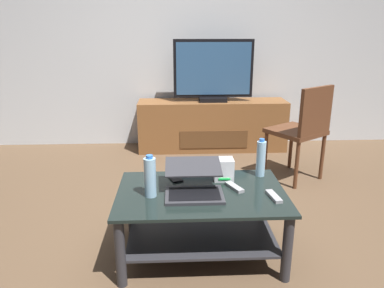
% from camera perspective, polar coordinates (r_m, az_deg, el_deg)
% --- Properties ---
extents(ground_plane, '(7.68, 7.68, 0.00)m').
position_cam_1_polar(ground_plane, '(2.73, -0.22, -13.69)').
color(ground_plane, brown).
extents(back_wall, '(6.40, 0.12, 2.80)m').
position_cam_1_polar(back_wall, '(4.57, -1.53, 17.48)').
color(back_wall, silver).
rests_on(back_wall, ground).
extents(coffee_table, '(1.05, 0.68, 0.44)m').
position_cam_1_polar(coffee_table, '(2.38, 1.41, -10.41)').
color(coffee_table, black).
rests_on(coffee_table, ground).
extents(media_cabinet, '(1.74, 0.41, 0.59)m').
position_cam_1_polar(media_cabinet, '(4.42, 3.14, 2.92)').
color(media_cabinet, brown).
rests_on(media_cabinet, ground).
extents(television, '(0.91, 0.20, 0.70)m').
position_cam_1_polar(television, '(4.28, 3.31, 11.05)').
color(television, black).
rests_on(television, media_cabinet).
extents(dining_chair, '(0.61, 0.61, 0.92)m').
position_cam_1_polar(dining_chair, '(3.58, 16.80, 2.46)').
color(dining_chair, '#59331E').
rests_on(dining_chair, ground).
extents(laptop, '(0.35, 0.39, 0.16)m').
position_cam_1_polar(laptop, '(2.28, 0.29, -6.07)').
color(laptop, '#333338').
rests_on(laptop, coffee_table).
extents(router_box, '(0.13, 0.12, 0.15)m').
position_cam_1_polar(router_box, '(2.47, 4.89, -3.89)').
color(router_box, silver).
rests_on(router_box, coffee_table).
extents(water_bottle_near, '(0.06, 0.06, 0.26)m').
position_cam_1_polar(water_bottle_near, '(2.54, 10.62, -2.21)').
color(water_bottle_near, '#99C6E5').
rests_on(water_bottle_near, coffee_table).
extents(water_bottle_far, '(0.07, 0.07, 0.26)m').
position_cam_1_polar(water_bottle_far, '(2.22, -6.49, -5.08)').
color(water_bottle_far, '#99C6E5').
rests_on(water_bottle_far, coffee_table).
extents(cell_phone, '(0.11, 0.16, 0.01)m').
position_cam_1_polar(cell_phone, '(2.50, -2.66, -5.26)').
color(cell_phone, black).
rests_on(cell_phone, coffee_table).
extents(tv_remote, '(0.11, 0.16, 0.02)m').
position_cam_1_polar(tv_remote, '(2.36, 6.55, -6.62)').
color(tv_remote, '#99999E').
rests_on(tv_remote, coffee_table).
extents(soundbar_remote, '(0.07, 0.16, 0.02)m').
position_cam_1_polar(soundbar_remote, '(2.28, 12.53, -7.90)').
color(soundbar_remote, '#99999E').
rests_on(soundbar_remote, coffee_table).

